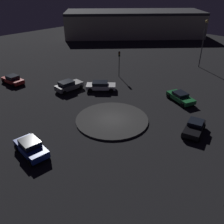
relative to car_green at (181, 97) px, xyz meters
name	(u,v)px	position (x,y,z in m)	size (l,w,h in m)	color
ground_plane	(112,120)	(-3.31, -10.29, -0.69)	(115.40, 115.40, 0.00)	black
roundabout_island	(112,120)	(-3.31, -10.29, -0.59)	(8.79, 8.79, 0.20)	#383838
car_green	(181,97)	(0.00, 0.00, 0.00)	(4.64, 3.24, 1.31)	#1E7238
car_white	(101,86)	(-10.77, -5.01, 0.06)	(4.52, 4.36, 1.39)	white
car_black	(194,127)	(5.10, -5.87, -0.01)	(2.76, 4.18, 1.30)	black
car_grey	(69,86)	(-14.25, -8.47, 0.12)	(2.18, 4.25, 1.58)	slate
car_red	(13,80)	(-22.97, -13.10, 0.03)	(4.22, 2.33, 1.43)	red
car_blue	(31,147)	(-4.52, -20.35, 0.12)	(4.18, 2.28, 1.56)	#1E38A5
traffic_light_northwest	(119,59)	(-12.72, 1.25, 2.48)	(0.38, 0.39, 4.48)	#2D2D2D
streetlamp_north	(204,37)	(-5.13, 15.94, 4.94)	(0.52, 0.52, 8.66)	#4C4C51
store_building	(134,23)	(-32.87, 29.64, 2.78)	(36.20, 37.24, 6.94)	#B7B299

